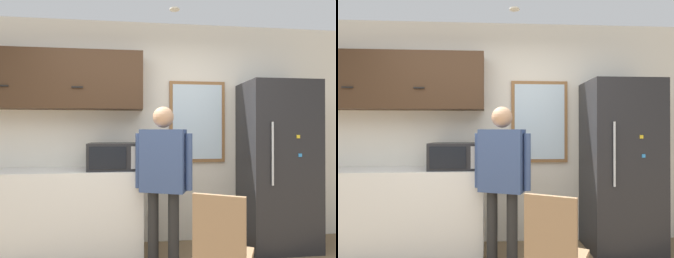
# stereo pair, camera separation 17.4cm
# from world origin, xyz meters

# --- Properties ---
(back_wall) EXTENTS (6.00, 0.06, 2.70)m
(back_wall) POSITION_xyz_m (0.00, 1.82, 1.35)
(back_wall) COLOR silver
(back_wall) RESTS_ON ground_plane
(counter) EXTENTS (2.21, 0.59, 0.94)m
(counter) POSITION_xyz_m (-1.10, 1.50, 0.47)
(counter) COLOR silver
(counter) RESTS_ON ground_plane
(upper_cabinets) EXTENTS (2.21, 0.34, 0.66)m
(upper_cabinets) POSITION_xyz_m (-1.10, 1.63, 1.94)
(upper_cabinets) COLOR #3D2819
(microwave) EXTENTS (0.54, 0.42, 0.29)m
(microwave) POSITION_xyz_m (-0.32, 1.45, 1.08)
(microwave) COLOR #232326
(microwave) RESTS_ON counter
(person) EXTENTS (0.56, 0.37, 1.61)m
(person) POSITION_xyz_m (0.19, 1.10, 0.98)
(person) COLOR black
(person) RESTS_ON ground_plane
(refrigerator) EXTENTS (0.79, 0.66, 1.93)m
(refrigerator) POSITION_xyz_m (1.59, 1.47, 0.97)
(refrigerator) COLOR #232326
(refrigerator) RESTS_ON ground_plane
(chair) EXTENTS (0.55, 0.55, 0.92)m
(chair) POSITION_xyz_m (0.53, 0.24, 0.50)
(chair) COLOR #997551
(chair) RESTS_ON ground_plane
(window) EXTENTS (0.70, 0.05, 1.01)m
(window) POSITION_xyz_m (0.69, 1.78, 1.48)
(window) COLOR olive
(ceiling_light) EXTENTS (0.11, 0.11, 0.01)m
(ceiling_light) POSITION_xyz_m (0.34, 1.31, 2.68)
(ceiling_light) COLOR white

